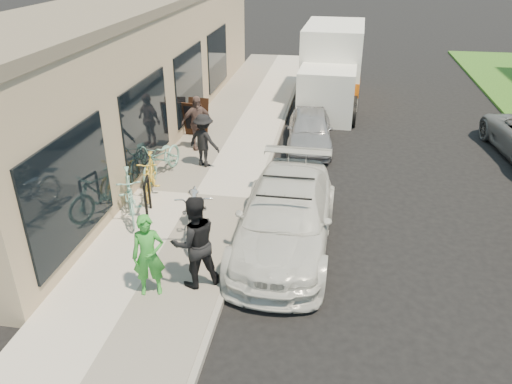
{
  "coord_description": "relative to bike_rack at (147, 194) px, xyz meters",
  "views": [
    {
      "loc": [
        1.32,
        -7.7,
        5.82
      ],
      "look_at": [
        -0.21,
        1.59,
        1.05
      ],
      "focal_mm": 35.0,
      "sensor_mm": 36.0,
      "label": 1
    }
  ],
  "objects": [
    {
      "name": "cruiser_bike_b",
      "position": [
        -0.36,
        2.08,
        -0.03
      ],
      "size": [
        0.98,
        1.99,
        1.0
      ],
      "primitive_type": "imported",
      "rotation": [
        0.0,
        0.0,
        -0.17
      ],
      "color": "#7BB8A7",
      "rests_on": "sidewalk"
    },
    {
      "name": "curb",
      "position": [
        2.3,
        1.17,
        -0.61
      ],
      "size": [
        0.12,
        34.0,
        0.13
      ],
      "primitive_type": "cube",
      "color": "gray",
      "rests_on": "ground"
    },
    {
      "name": "tandem_bike",
      "position": [
        1.3,
        -0.6,
        0.04
      ],
      "size": [
        1.3,
        2.29,
        1.14
      ],
      "primitive_type": "imported",
      "rotation": [
        0.0,
        0.0,
        0.26
      ],
      "color": "silver",
      "rests_on": "sidewalk"
    },
    {
      "name": "sandwich_board",
      "position": [
        -0.33,
        5.31,
        0.04
      ],
      "size": [
        0.74,
        0.75,
        1.12
      ],
      "rotation": [
        0.0,
        0.0,
        -0.1
      ],
      "color": "black",
      "rests_on": "sidewalk"
    },
    {
      "name": "bystander_a",
      "position": [
        0.57,
        2.92,
        0.21
      ],
      "size": [
        1.1,
        0.88,
        1.49
      ],
      "primitive_type": "imported",
      "rotation": [
        0.0,
        0.0,
        2.75
      ],
      "color": "black",
      "rests_on": "sidewalk"
    },
    {
      "name": "cruiser_bike_a",
      "position": [
        -0.35,
        -0.15,
        0.02
      ],
      "size": [
        1.25,
        1.86,
        1.09
      ],
      "primitive_type": "imported",
      "rotation": [
        0.0,
        0.0,
        0.45
      ],
      "color": "#7BB8A7",
      "rests_on": "sidewalk"
    },
    {
      "name": "storefront",
      "position": [
        -2.49,
        6.16,
        1.45
      ],
      "size": [
        3.6,
        20.0,
        4.22
      ],
      "color": "tan",
      "rests_on": "ground"
    },
    {
      "name": "cruiser_bike_c",
      "position": [
        -0.31,
        1.03,
        -0.03
      ],
      "size": [
        0.82,
        1.72,
        1.0
      ],
      "primitive_type": "imported",
      "rotation": [
        0.0,
        0.0,
        0.22
      ],
      "color": "gold",
      "rests_on": "sidewalk"
    },
    {
      "name": "bystander_b",
      "position": [
        0.05,
        4.13,
        0.29
      ],
      "size": [
        1.02,
        0.84,
        1.63
      ],
      "primitive_type": "imported",
      "rotation": [
        0.0,
        0.0,
        0.55
      ],
      "color": "brown",
      "rests_on": "sidewalk"
    },
    {
      "name": "bike_rack",
      "position": [
        0.0,
        0.0,
        0.0
      ],
      "size": [
        0.19,
        0.61,
        0.88
      ],
      "rotation": [
        0.0,
        0.0,
        0.23
      ],
      "color": "black",
      "rests_on": "sidewalk"
    },
    {
      "name": "sedan_white",
      "position": [
        3.22,
        -0.55,
        0.01
      ],
      "size": [
        2.01,
        4.77,
        1.41
      ],
      "rotation": [
        0.0,
        0.0,
        -0.02
      ],
      "color": "silver",
      "rests_on": "ground"
    },
    {
      "name": "sedan_silver",
      "position": [
        3.34,
        5.2,
        -0.1
      ],
      "size": [
        1.58,
        3.46,
        1.15
      ],
      "primitive_type": "imported",
      "rotation": [
        0.0,
        0.0,
        0.07
      ],
      "color": "#A1A0A6",
      "rests_on": "ground"
    },
    {
      "name": "woman_rider",
      "position": [
        1.06,
        -2.71,
        0.25
      ],
      "size": [
        0.65,
        0.52,
        1.55
      ],
      "primitive_type": "imported",
      "rotation": [
        0.0,
        0.0,
        0.29
      ],
      "color": "green",
      "rests_on": "sidewalk"
    },
    {
      "name": "moving_truck",
      "position": [
        3.81,
        10.24,
        0.61
      ],
      "size": [
        2.42,
        6.0,
        2.91
      ],
      "rotation": [
        0.0,
        0.0,
        -0.04
      ],
      "color": "white",
      "rests_on": "ground"
    },
    {
      "name": "sidewalk",
      "position": [
        0.75,
        1.17,
        -0.6
      ],
      "size": [
        3.0,
        34.0,
        0.15
      ],
      "primitive_type": "cube",
      "color": "#B8B1A6",
      "rests_on": "ground"
    },
    {
      "name": "man_standing",
      "position": [
        1.78,
        -2.33,
        0.36
      ],
      "size": [
        1.08,
        1.02,
        1.77
      ],
      "primitive_type": "imported",
      "rotation": [
        0.0,
        0.0,
        3.69
      ],
      "color": "black",
      "rests_on": "sidewalk"
    },
    {
      "name": "ground",
      "position": [
        2.75,
        -1.83,
        -0.68
      ],
      "size": [
        120.0,
        120.0,
        0.0
      ],
      "primitive_type": "plane",
      "color": "black",
      "rests_on": "ground"
    }
  ]
}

